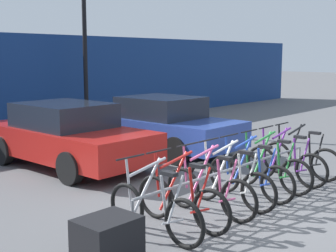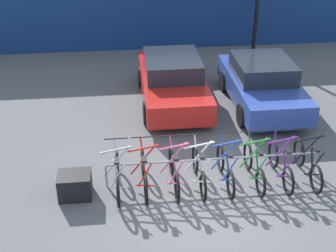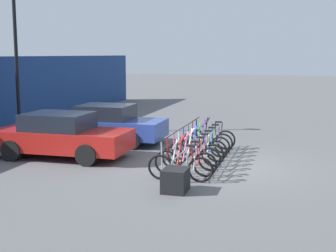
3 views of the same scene
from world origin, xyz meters
name	(u,v)px [view 3 (image 3 of 3)]	position (x,y,z in m)	size (l,w,h in m)	color
ground_plane	(213,165)	(0.00, 0.00, 0.00)	(120.00, 120.00, 0.00)	#59595B
bike_rack	(193,146)	(0.24, 0.68, 0.50)	(4.79, 0.04, 0.57)	gray
bicycle_silver	(180,167)	(-1.88, 0.53, 0.38)	(0.68, 1.71, 1.05)	black
bicycle_red	(185,162)	(-1.31, 0.53, 0.38)	(0.68, 1.71, 1.05)	black
bicycle_pink	(191,156)	(-0.66, 0.53, 0.38)	(0.68, 1.71, 1.05)	black
bicycle_white	(195,152)	(-0.10, 0.53, 0.38)	(0.68, 1.71, 1.05)	black
bicycle_blue	(199,148)	(0.49, 0.53, 0.38)	(0.68, 1.71, 1.05)	black
bicycle_green	(203,144)	(1.14, 0.53, 0.38)	(0.68, 1.71, 1.05)	black
bicycle_purple	(207,141)	(1.74, 0.53, 0.38)	(0.68, 1.71, 1.05)	black
bicycle_black	(210,138)	(2.37, 0.53, 0.38)	(0.68, 1.71, 1.05)	black
car_red	(61,135)	(-0.19, 4.76, 0.69)	(1.91, 4.23, 1.40)	red
car_blue	(108,124)	(2.37, 4.25, 0.69)	(1.91, 3.99, 1.40)	#2D479E
lamp_post	(15,37)	(3.31, 8.50, 3.84)	(0.24, 0.44, 6.95)	black
cargo_crate	(175,180)	(-2.80, 0.41, 0.28)	(0.70, 0.56, 0.55)	black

